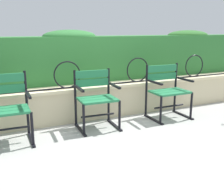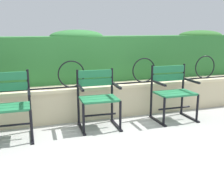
{
  "view_description": "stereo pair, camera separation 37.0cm",
  "coord_description": "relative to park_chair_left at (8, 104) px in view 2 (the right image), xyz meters",
  "views": [
    {
      "loc": [
        -1.52,
        -3.1,
        1.42
      ],
      "look_at": [
        0.0,
        0.17,
        0.55
      ],
      "focal_mm": 43.74,
      "sensor_mm": 36.0,
      "label": 1
    },
    {
      "loc": [
        -1.18,
        -3.24,
        1.42
      ],
      "look_at": [
        0.0,
        0.17,
        0.55
      ],
      "focal_mm": 43.74,
      "sensor_mm": 36.0,
      "label": 2
    }
  ],
  "objects": [
    {
      "name": "hedge_row",
      "position": [
        1.31,
        0.94,
        0.49
      ],
      "size": [
        7.08,
        0.53,
        0.9
      ],
      "color": "#2D7033",
      "rests_on": "stone_wall"
    },
    {
      "name": "park_chair_right",
      "position": [
        2.47,
        0.0,
        -0.0
      ],
      "size": [
        0.63,
        0.52,
        0.87
      ],
      "color": "#237547",
      "rests_on": "ground"
    },
    {
      "name": "park_chair_left",
      "position": [
        0.0,
        0.0,
        0.0
      ],
      "size": [
        0.6,
        0.54,
        0.89
      ],
      "color": "#237547",
      "rests_on": "ground"
    },
    {
      "name": "stone_wall",
      "position": [
        1.34,
        0.5,
        -0.2
      ],
      "size": [
        7.22,
        0.41,
        0.54
      ],
      "color": "beige",
      "rests_on": "ground"
    },
    {
      "name": "ground_plane",
      "position": [
        1.34,
        -0.46,
        -0.47
      ],
      "size": [
        60.0,
        60.0,
        0.0
      ],
      "primitive_type": "plane",
      "color": "#9E9E99"
    },
    {
      "name": "park_chair_centre",
      "position": [
        1.24,
        0.05,
        -0.01
      ],
      "size": [
        0.6,
        0.55,
        0.84
      ],
      "color": "#237547",
      "rests_on": "ground"
    },
    {
      "name": "iron_arch_fence",
      "position": [
        1.0,
        0.42,
        0.24
      ],
      "size": [
        6.69,
        0.02,
        0.42
      ],
      "color": "black",
      "rests_on": "stone_wall"
    }
  ]
}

